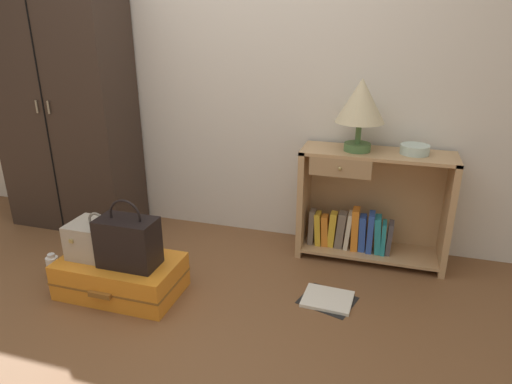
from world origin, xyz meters
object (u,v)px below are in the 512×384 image
Objects in this scene: wardrobe at (65,102)px; bookshelf at (368,209)px; suitcase_large at (121,276)px; bottle at (53,267)px; handbag at (128,242)px; table_lamp at (361,103)px; bowl at (415,149)px; train_case at (99,239)px; open_book_on_floor at (328,299)px.

bookshelf is at bearing 1.72° from wardrobe.
bottle is at bearing 177.80° from suitcase_large.
wardrobe is 1.45m from handbag.
table_lamp reaches higher than bowl.
train_case is at bearing -149.83° from bookshelf.
handbag is (1.00, -0.85, -0.61)m from wardrobe.
suitcase_large is 0.52m from bottle.
train_case is at bearing 169.19° from handbag.
bookshelf is (2.27, 0.07, -0.62)m from wardrobe.
bookshelf is 2.71× the size of open_book_on_floor.
wardrobe is at bearing 137.63° from suitcase_large.
table_lamp is 0.45m from bowl.
table_lamp reaches higher than train_case.
bowl reaches higher than bookshelf.
bowl is at bearing 0.90° from bookshelf.
wardrobe is 1.27m from bottle.
handbag is 1.21m from open_book_on_floor.
handbag is at bearing -40.51° from wardrobe.
suitcase_large is (-1.37, -0.89, -0.25)m from bookshelf.
bowl is (0.35, 0.03, -0.28)m from table_lamp.
bookshelf reaches higher than open_book_on_floor.
bowl is 0.25× the size of suitcase_large.
bottle is at bearing -154.67° from table_lamp.
bowl reaches higher than suitcase_large.
suitcase_large is at bearing 162.82° from handbag.
bottle is (0.39, -0.80, -0.90)m from wardrobe.
open_book_on_floor is (1.11, 0.30, -0.36)m from handbag.
table_lamp is 1.38× the size of train_case.
handbag is 0.68m from bottle.
train_case is 0.46m from bottle.
bookshelf is 5.41× the size of bowl.
suitcase_large is at bearing -147.01° from bookshelf.
suitcase_large is at bearing -6.12° from train_case.
wardrobe is 11.83× the size of bottle.
bottle is at bearing -155.23° from bookshelf.
bottle is at bearing -171.83° from open_book_on_floor.
bookshelf reaches higher than bottle.
suitcase_large is (0.90, -0.82, -0.87)m from wardrobe.
wardrobe is 2.17m from table_lamp.
suitcase_large is 2.16× the size of train_case.
open_book_on_floor is at bearing -95.63° from table_lamp.
wardrobe reaches higher than bookshelf.
wardrobe is 5.88× the size of train_case.
wardrobe reaches higher than table_lamp.
bottle reaches higher than open_book_on_floor.
wardrobe is 1.50m from suitcase_large.
train_case is at bearing -46.50° from wardrobe.
handbag is 2.46× the size of bottle.
table_lamp is 1.80m from train_case.
train_case is (-1.76, -0.88, -0.46)m from bowl.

